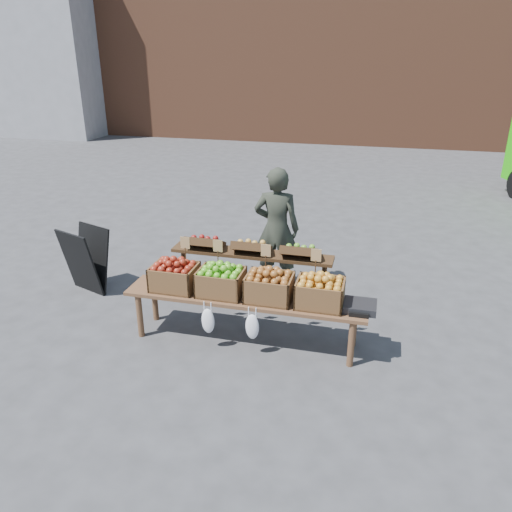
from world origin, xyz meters
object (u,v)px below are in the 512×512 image
(chalkboard_sign, at_px, (86,260))
(back_table, at_px, (252,273))
(display_bench, at_px, (245,319))
(crate_golden_apples, at_px, (175,277))
(crate_green_apples, at_px, (320,293))
(crate_russet_pears, at_px, (221,282))
(crate_red_apples, at_px, (269,288))
(vendor, at_px, (277,229))
(weighing_scale, at_px, (360,306))

(chalkboard_sign, xyz_separation_m, back_table, (2.32, 0.01, 0.06))
(display_bench, xyz_separation_m, crate_golden_apples, (-0.83, 0.00, 0.42))
(crate_golden_apples, bearing_deg, display_bench, 0.00)
(display_bench, distance_m, crate_golden_apples, 0.93)
(display_bench, distance_m, crate_green_apples, 0.93)
(chalkboard_sign, bearing_deg, crate_green_apples, 7.65)
(display_bench, relative_size, crate_russet_pears, 5.40)
(crate_red_apples, height_order, crate_green_apples, same)
(back_table, bearing_deg, vendor, 79.26)
(back_table, relative_size, display_bench, 0.78)
(chalkboard_sign, distance_m, crate_russet_pears, 2.28)
(crate_red_apples, xyz_separation_m, weighing_scale, (0.97, 0.00, -0.10))
(vendor, distance_m, crate_golden_apples, 1.73)
(back_table, bearing_deg, chalkboard_sign, -179.83)
(chalkboard_sign, bearing_deg, crate_red_apples, 5.24)
(back_table, height_order, crate_green_apples, back_table)
(display_bench, bearing_deg, back_table, 98.82)
(crate_green_apples, relative_size, weighing_scale, 1.47)
(chalkboard_sign, height_order, crate_green_apples, chalkboard_sign)
(chalkboard_sign, relative_size, crate_russet_pears, 1.82)
(crate_golden_apples, bearing_deg, crate_red_apples, 0.00)
(display_bench, distance_m, crate_red_apples, 0.51)
(crate_russet_pears, relative_size, crate_green_apples, 1.00)
(vendor, relative_size, crate_russet_pears, 3.39)
(vendor, height_order, crate_golden_apples, vendor)
(display_bench, height_order, crate_green_apples, crate_green_apples)
(vendor, height_order, crate_green_apples, vendor)
(crate_russet_pears, distance_m, crate_green_apples, 1.10)
(display_bench, relative_size, weighing_scale, 7.94)
(vendor, height_order, chalkboard_sign, vendor)
(display_bench, relative_size, crate_red_apples, 5.40)
(crate_red_apples, height_order, weighing_scale, crate_red_apples)
(back_table, distance_m, crate_golden_apples, 1.03)
(display_bench, bearing_deg, crate_russet_pears, 180.00)
(chalkboard_sign, height_order, back_table, back_table)
(chalkboard_sign, distance_m, weighing_scale, 3.75)
(crate_green_apples, bearing_deg, crate_golden_apples, 180.00)
(crate_golden_apples, height_order, crate_green_apples, same)
(chalkboard_sign, relative_size, back_table, 0.43)
(crate_red_apples, distance_m, crate_green_apples, 0.55)
(display_bench, xyz_separation_m, crate_green_apples, (0.82, 0.00, 0.42))
(vendor, xyz_separation_m, crate_red_apples, (0.24, -1.49, -0.14))
(back_table, relative_size, weighing_scale, 6.18)
(vendor, relative_size, display_bench, 0.63)
(chalkboard_sign, relative_size, crate_green_apples, 1.82)
(crate_golden_apples, height_order, weighing_scale, crate_golden_apples)
(display_bench, distance_m, crate_russet_pears, 0.51)
(crate_golden_apples, bearing_deg, back_table, 45.27)
(crate_red_apples, bearing_deg, back_table, 118.24)
(crate_russet_pears, relative_size, weighing_scale, 1.47)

